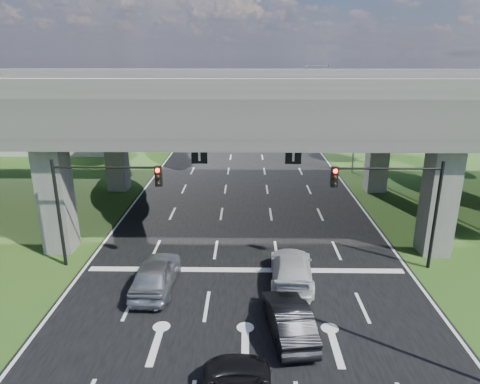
{
  "coord_description": "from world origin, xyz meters",
  "views": [
    {
      "loc": [
        0.02,
        -17.2,
        11.17
      ],
      "look_at": [
        -0.39,
        8.7,
        2.78
      ],
      "focal_mm": 32.0,
      "sensor_mm": 36.0,
      "label": 1
    }
  ],
  "objects_px": {
    "signal_left": "(97,194)",
    "car_white": "(292,269)",
    "car_dark": "(289,319)",
    "streetlight_far": "(353,113)",
    "car_silver": "(156,274)",
    "signal_right": "(397,195)",
    "streetlight_beyond": "(324,97)"
  },
  "relations": [
    {
      "from": "signal_left",
      "to": "car_white",
      "type": "height_order",
      "value": "signal_left"
    },
    {
      "from": "streetlight_far",
      "to": "car_silver",
      "type": "xyz_separation_m",
      "value": [
        -14.53,
        -22.46,
        -5.0
      ]
    },
    {
      "from": "signal_left",
      "to": "car_white",
      "type": "bearing_deg",
      "value": -9.57
    },
    {
      "from": "signal_right",
      "to": "car_white",
      "type": "distance_m",
      "value": 6.69
    },
    {
      "from": "car_white",
      "to": "streetlight_far",
      "type": "bearing_deg",
      "value": -106.09
    },
    {
      "from": "streetlight_far",
      "to": "streetlight_beyond",
      "type": "xyz_separation_m",
      "value": [
        0.0,
        16.0,
        0.0
      ]
    },
    {
      "from": "signal_left",
      "to": "car_dark",
      "type": "distance_m",
      "value": 11.82
    },
    {
      "from": "streetlight_far",
      "to": "streetlight_beyond",
      "type": "relative_size",
      "value": 1.0
    },
    {
      "from": "signal_right",
      "to": "streetlight_beyond",
      "type": "distance_m",
      "value": 36.17
    },
    {
      "from": "streetlight_far",
      "to": "car_dark",
      "type": "distance_m",
      "value": 27.76
    },
    {
      "from": "streetlight_far",
      "to": "car_white",
      "type": "distance_m",
      "value": 23.66
    },
    {
      "from": "signal_right",
      "to": "car_silver",
      "type": "bearing_deg",
      "value": -168.91
    },
    {
      "from": "streetlight_beyond",
      "to": "car_white",
      "type": "relative_size",
      "value": 1.94
    },
    {
      "from": "streetlight_beyond",
      "to": "car_silver",
      "type": "distance_m",
      "value": 41.42
    },
    {
      "from": "car_dark",
      "to": "signal_right",
      "type": "bearing_deg",
      "value": -143.18
    },
    {
      "from": "signal_left",
      "to": "streetlight_far",
      "type": "bearing_deg",
      "value": 48.22
    },
    {
      "from": "streetlight_far",
      "to": "car_silver",
      "type": "relative_size",
      "value": 2.09
    },
    {
      "from": "signal_right",
      "to": "streetlight_beyond",
      "type": "bearing_deg",
      "value": 86.39
    },
    {
      "from": "signal_left",
      "to": "streetlight_far",
      "type": "distance_m",
      "value": 26.95
    },
    {
      "from": "signal_right",
      "to": "car_dark",
      "type": "bearing_deg",
      "value": -135.38
    },
    {
      "from": "signal_right",
      "to": "streetlight_beyond",
      "type": "xyz_separation_m",
      "value": [
        2.27,
        36.06,
        1.66
      ]
    },
    {
      "from": "signal_right",
      "to": "streetlight_beyond",
      "type": "height_order",
      "value": "streetlight_beyond"
    },
    {
      "from": "streetlight_far",
      "to": "car_dark",
      "type": "relative_size",
      "value": 2.27
    },
    {
      "from": "signal_right",
      "to": "streetlight_far",
      "type": "bearing_deg",
      "value": 83.53
    },
    {
      "from": "streetlight_beyond",
      "to": "signal_left",
      "type": "bearing_deg",
      "value": -116.43
    },
    {
      "from": "streetlight_far",
      "to": "streetlight_beyond",
      "type": "bearing_deg",
      "value": 90.0
    },
    {
      "from": "streetlight_beyond",
      "to": "car_dark",
      "type": "bearing_deg",
      "value": -101.17
    },
    {
      "from": "car_dark",
      "to": "car_white",
      "type": "distance_m",
      "value": 4.27
    },
    {
      "from": "signal_left",
      "to": "car_dark",
      "type": "relative_size",
      "value": 1.36
    },
    {
      "from": "signal_left",
      "to": "streetlight_beyond",
      "type": "height_order",
      "value": "streetlight_beyond"
    },
    {
      "from": "signal_right",
      "to": "signal_left",
      "type": "distance_m",
      "value": 15.65
    },
    {
      "from": "streetlight_beyond",
      "to": "car_white",
      "type": "distance_m",
      "value": 38.89
    }
  ]
}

